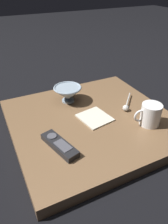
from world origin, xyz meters
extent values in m
plane|color=black|center=(0.00, 0.00, 0.00)|extent=(6.00, 6.00, 0.00)
cube|color=brown|center=(0.00, 0.00, 0.02)|extent=(0.62, 0.65, 0.05)
cylinder|color=#8C9EAD|center=(0.17, 0.04, 0.05)|extent=(0.06, 0.06, 0.01)
cone|color=#8C9EAD|center=(0.17, 0.04, 0.09)|extent=(0.13, 0.13, 0.06)
torus|color=#8C9EAD|center=(0.17, 0.04, 0.12)|extent=(0.13, 0.13, 0.01)
cylinder|color=white|center=(-0.14, -0.19, 0.09)|extent=(0.08, 0.08, 0.09)
torus|color=white|center=(-0.13, -0.14, 0.09)|extent=(0.02, 0.06, 0.06)
cylinder|color=silver|center=(0.04, -0.21, 0.06)|extent=(0.10, 0.10, 0.01)
sphere|color=silver|center=(-0.02, -0.16, 0.06)|extent=(0.03, 0.03, 0.03)
cube|color=black|center=(-0.11, 0.19, 0.06)|extent=(0.17, 0.09, 0.02)
cylinder|color=#4C4C54|center=(-0.07, 0.20, 0.07)|extent=(0.03, 0.03, 0.00)
cube|color=#4C4C54|center=(-0.13, 0.18, 0.07)|extent=(0.07, 0.05, 0.00)
cube|color=beige|center=(-0.01, -0.01, 0.05)|extent=(0.14, 0.13, 0.01)
camera|label=1|loc=(-0.65, 0.36, 0.56)|focal=34.49mm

